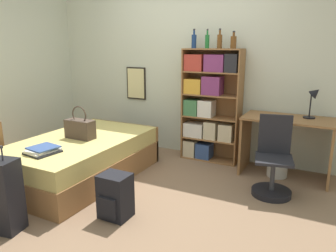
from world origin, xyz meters
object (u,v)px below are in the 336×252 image
object	(u,v)px
desk	(287,137)
backpack	(115,196)
waste_bin	(277,167)
bottle_blue	(233,42)
bottle_green	(194,41)
desk_chair	(273,169)
bed	(82,158)
bottle_clear	(220,41)
bookcase	(208,104)
bottle_brown	(207,41)
desk_lamp	(314,97)
book_stack_on_bed	(43,150)
handbag	(80,128)

from	to	relation	value
desk	backpack	world-z (taller)	desk
backpack	waste_bin	xyz separation A→B (m)	(1.21, 1.75, -0.09)
backpack	bottle_blue	bearing A→B (deg)	75.31
bottle_green	desk_chair	size ratio (longest dim) A/B	0.30
bed	bottle_clear	world-z (taller)	bottle_clear
bed	bottle_green	distance (m)	2.16
desk_chair	bottle_blue	bearing A→B (deg)	135.03
bookcase	bottle_clear	size ratio (longest dim) A/B	6.19
bottle_brown	desk_chair	size ratio (longest dim) A/B	0.29
bottle_brown	desk	xyz separation A→B (m)	(1.13, -0.12, -1.15)
bottle_green	bottle_brown	world-z (taller)	bottle_green
desk_chair	backpack	distance (m)	1.74
bottle_blue	desk_chair	world-z (taller)	bottle_blue
desk_lamp	book_stack_on_bed	bearing A→B (deg)	-142.35
bottle_blue	desk_chair	size ratio (longest dim) A/B	0.25
book_stack_on_bed	waste_bin	size ratio (longest dim) A/B	1.41
bookcase	bottle_clear	distance (m)	0.87
bookcase	bottle_blue	world-z (taller)	bottle_blue
bottle_green	bookcase	bearing A→B (deg)	-2.71
handbag	backpack	world-z (taller)	handbag
bookcase	backpack	bearing A→B (deg)	-95.47
bottle_brown	desk	size ratio (longest dim) A/B	0.24
desk_lamp	bookcase	bearing A→B (deg)	178.28
bottle_green	desk_chair	bearing A→B (deg)	-29.83
book_stack_on_bed	desk	size ratio (longest dim) A/B	0.33
book_stack_on_bed	bottle_green	world-z (taller)	bottle_green
book_stack_on_bed	bottle_clear	world-z (taller)	bottle_clear
bottle_green	bottle_brown	size ratio (longest dim) A/B	1.03
book_stack_on_bed	bottle_brown	world-z (taller)	bottle_brown
bottle_clear	desk_chair	distance (m)	1.80
book_stack_on_bed	bottle_blue	size ratio (longest dim) A/B	1.59
bottle_clear	desk_lamp	world-z (taller)	bottle_clear
book_stack_on_bed	bottle_clear	xyz separation A→B (m)	(1.26, 1.94, 1.13)
bottle_green	backpack	distance (m)	2.44
desk	bottle_green	bearing A→B (deg)	173.60
handbag	bottle_blue	xyz separation A→B (m)	(1.47, 1.33, 1.02)
bottle_brown	desk_chair	xyz separation A→B (m)	(1.08, -0.71, -1.38)
bottle_clear	waste_bin	world-z (taller)	bottle_clear
desk	backpack	distance (m)	2.24
bookcase	waste_bin	world-z (taller)	bookcase
handbag	bottle_green	xyz separation A→B (m)	(0.91, 1.34, 1.04)
bookcase	desk_lamp	world-z (taller)	bookcase
bookcase	bottle_blue	xyz separation A→B (m)	(0.32, 0.00, 0.85)
bottle_brown	desk	world-z (taller)	bottle_brown
bottle_blue	backpack	distance (m)	2.47
bookcase	bottle_brown	size ratio (longest dim) A/B	6.25
bottle_blue	bottle_clear	bearing A→B (deg)	-177.79
book_stack_on_bed	desk_lamp	bearing A→B (deg)	37.65
bottle_brown	waste_bin	xyz separation A→B (m)	(1.05, -0.18, -1.54)
bottle_brown	bottle_green	bearing A→B (deg)	172.90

